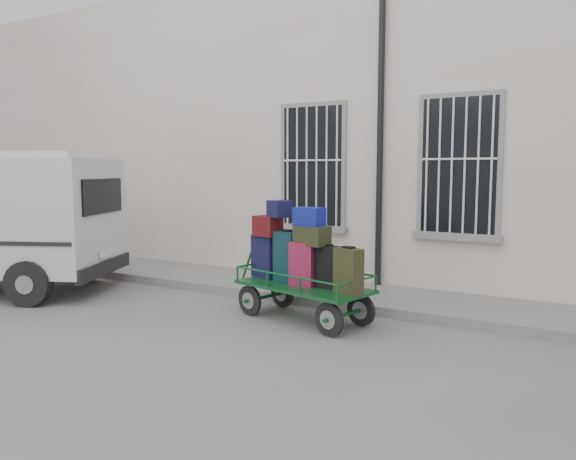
{
  "coord_description": "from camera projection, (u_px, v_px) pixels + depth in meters",
  "views": [
    {
      "loc": [
        4.55,
        -6.38,
        2.19
      ],
      "look_at": [
        0.22,
        1.0,
        1.27
      ],
      "focal_mm": 35.0,
      "sensor_mm": 36.0,
      "label": 1
    }
  ],
  "objects": [
    {
      "name": "ground",
      "position": [
        239.0,
        324.0,
        7.99
      ],
      "size": [
        80.0,
        80.0,
        0.0
      ],
      "primitive_type": "plane",
      "color": "slate",
      "rests_on": "ground"
    },
    {
      "name": "building",
      "position": [
        382.0,
        133.0,
        12.39
      ],
      "size": [
        24.0,
        5.15,
        6.0
      ],
      "color": "beige",
      "rests_on": "ground"
    },
    {
      "name": "sidewalk",
      "position": [
        312.0,
        290.0,
        9.87
      ],
      "size": [
        24.0,
        1.7,
        0.15
      ],
      "primitive_type": "cube",
      "color": "gray",
      "rests_on": "ground"
    },
    {
      "name": "luggage_cart",
      "position": [
        300.0,
        263.0,
        8.15
      ],
      "size": [
        2.42,
        1.37,
        1.73
      ],
      "rotation": [
        0.0,
        0.0,
        -0.24
      ],
      "color": "black",
      "rests_on": "ground"
    }
  ]
}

